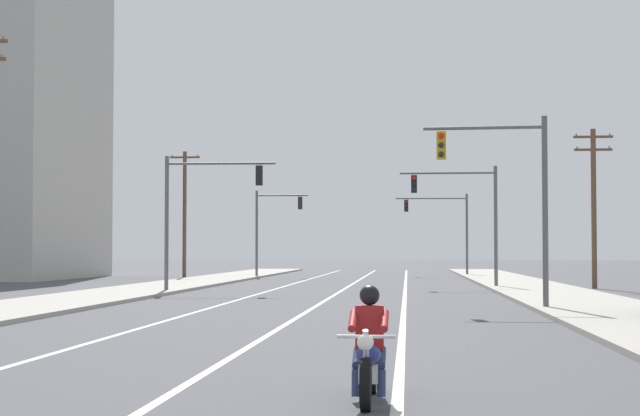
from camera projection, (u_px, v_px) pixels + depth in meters
The scene contains 13 objects.
lane_stripe_center at pixel (344, 289), 51.22m from camera, with size 0.16×100.00×0.01m, color beige.
lane_stripe_left at pixel (275, 289), 51.50m from camera, with size 0.16×100.00×0.01m, color beige.
lane_stripe_right at pixel (405, 290), 50.97m from camera, with size 0.16×100.00×0.01m, color beige.
sidewalk_kerb_right at pixel (549, 293), 45.47m from camera, with size 4.40×110.00×0.14m, color #9E998E.
sidewalk_kerb_left at pixel (131, 291), 47.01m from camera, with size 4.40×110.00×0.14m, color #9E998E.
motorcycle_with_rider at pixel (369, 355), 13.25m from camera, with size 0.70×2.19×1.46m.
traffic_signal_near_right at pixel (510, 184), 33.45m from camera, with size 3.94×0.40×6.20m.
traffic_signal_near_left at pixel (198, 202), 47.43m from camera, with size 5.06×0.41×6.20m.
traffic_signal_mid_right at pixel (468, 207), 53.08m from camera, with size 4.93×0.37×6.20m.
traffic_signal_mid_left at pixel (271, 221), 74.79m from camera, with size 3.77×0.37×6.20m.
traffic_signal_far_right at pixel (446, 221), 79.02m from camera, with size 5.46×0.63×6.20m.
utility_pole_right_far at pixel (594, 202), 52.66m from camera, with size 1.97×0.26×8.05m.
utility_pole_left_far at pixel (185, 212), 72.03m from camera, with size 2.10×0.26×8.74m.
Camera 1 is at (3.14, -6.25, 1.91)m, focal length 58.82 mm.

